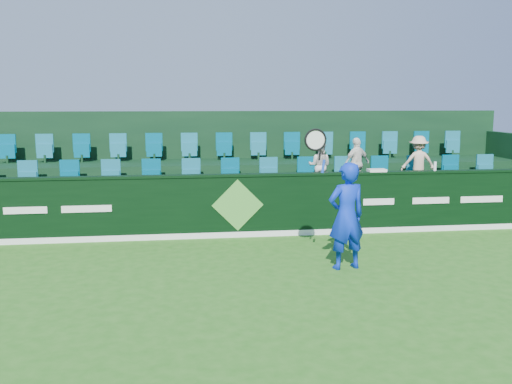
{
  "coord_description": "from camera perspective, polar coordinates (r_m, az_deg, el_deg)",
  "views": [
    {
      "loc": [
        -1.2,
        -7.9,
        2.88
      ],
      "look_at": [
        0.24,
        2.8,
        1.15
      ],
      "focal_mm": 40.0,
      "sensor_mm": 36.0,
      "label": 1
    }
  ],
  "objects": [
    {
      "name": "stand_tier_back",
      "position": [
        15.11,
        -3.05,
        0.61
      ],
      "size": [
        16.0,
        1.8,
        1.3
      ],
      "primitive_type": "cube",
      "color": "black",
      "rests_on": "ground"
    },
    {
      "name": "drinks_bottle",
      "position": [
        13.23,
        17.47,
        2.48
      ],
      "size": [
        0.06,
        0.06,
        0.2
      ],
      "primitive_type": "cylinder",
      "color": "white",
      "rests_on": "sponsor_hoarding"
    },
    {
      "name": "seat_row_back",
      "position": [
        15.3,
        -3.18,
        4.29
      ],
      "size": [
        13.5,
        0.5,
        0.6
      ],
      "primitive_type": "cube",
      "color": "#176980",
      "rests_on": "stand_tier_back"
    },
    {
      "name": "seat_row_front",
      "position": [
        13.57,
        -2.55,
        1.56
      ],
      "size": [
        13.5,
        0.5,
        0.6
      ],
      "primitive_type": "cube",
      "color": "#176980",
      "rests_on": "stand_tier_front"
    },
    {
      "name": "spectator_right",
      "position": [
        14.29,
        15.92,
        2.92
      ],
      "size": [
        0.87,
        0.58,
        1.25
      ],
      "primitive_type": "imported",
      "rotation": [
        0.0,
        0.0,
        2.99
      ],
      "color": "#D0B492",
      "rests_on": "stand_tier_front"
    },
    {
      "name": "ground",
      "position": [
        8.49,
        0.91,
        -10.72
      ],
      "size": [
        60.0,
        60.0,
        0.0
      ],
      "primitive_type": "plane",
      "color": "#256518",
      "rests_on": "ground"
    },
    {
      "name": "spectator_left",
      "position": [
        13.51,
        6.38,
        2.62
      ],
      "size": [
        0.67,
        0.61,
        1.14
      ],
      "primitive_type": "imported",
      "rotation": [
        0.0,
        0.0,
        2.75
      ],
      "color": "beige",
      "rests_on": "stand_tier_front"
    },
    {
      "name": "spectator_middle",
      "position": [
        13.75,
        10.04,
        2.84
      ],
      "size": [
        0.78,
        0.56,
        1.23
      ],
      "primitive_type": "imported",
      "rotation": [
        0.0,
        0.0,
        3.55
      ],
      "color": "white",
      "rests_on": "stand_tier_front"
    },
    {
      "name": "stand_tier_front",
      "position": [
        13.29,
        -2.38,
        -1.66
      ],
      "size": [
        16.0,
        2.0,
        0.8
      ],
      "primitive_type": "cube",
      "color": "black",
      "rests_on": "ground"
    },
    {
      "name": "sponsor_hoarding",
      "position": [
        12.16,
        -1.89,
        -1.35
      ],
      "size": [
        16.0,
        0.25,
        1.35
      ],
      "color": "black",
      "rests_on": "ground"
    },
    {
      "name": "tennis_player",
      "position": [
        9.9,
        9.0,
        -2.3
      ],
      "size": [
        1.18,
        0.57,
        2.46
      ],
      "color": "#0B2BC1",
      "rests_on": "ground"
    },
    {
      "name": "towel",
      "position": [
        12.73,
        11.98,
        2.14
      ],
      "size": [
        0.39,
        0.25,
        0.06
      ],
      "primitive_type": "cube",
      "color": "white",
      "rests_on": "sponsor_hoarding"
    },
    {
      "name": "stand_rear",
      "position": [
        15.48,
        -3.21,
        2.92
      ],
      "size": [
        16.0,
        4.1,
        2.6
      ],
      "color": "black",
      "rests_on": "ground"
    }
  ]
}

